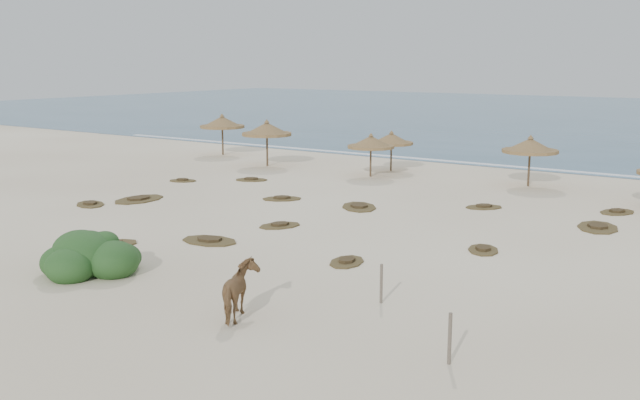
% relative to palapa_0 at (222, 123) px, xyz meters
% --- Properties ---
extents(ground, '(160.00, 160.00, 0.00)m').
position_rel_palapa_0_xyz_m(ground, '(18.47, -19.86, -2.38)').
color(ground, '#F6EACA').
rests_on(ground, ground).
extents(ocean, '(200.00, 100.00, 0.01)m').
position_rel_palapa_0_xyz_m(ocean, '(18.47, 55.14, -2.38)').
color(ocean, '#25536F').
rests_on(ocean, ground).
extents(foam_line, '(70.00, 0.60, 0.01)m').
position_rel_palapa_0_xyz_m(foam_line, '(18.47, 6.14, -2.38)').
color(foam_line, white).
rests_on(foam_line, ground).
extents(palapa_0, '(4.32, 4.32, 3.07)m').
position_rel_palapa_0_xyz_m(palapa_0, '(0.00, 0.00, 0.00)').
color(palapa_0, brown).
rests_on(palapa_0, ground).
extents(palapa_1, '(3.86, 3.86, 3.11)m').
position_rel_palapa_0_xyz_m(palapa_1, '(6.30, -2.65, 0.03)').
color(palapa_1, brown).
rests_on(palapa_1, ground).
extents(palapa_2, '(3.29, 3.29, 2.65)m').
position_rel_palapa_0_xyz_m(palapa_2, '(14.24, -2.65, -0.32)').
color(palapa_2, brown).
rests_on(palapa_2, ground).
extents(palapa_3, '(3.33, 3.33, 2.57)m').
position_rel_palapa_0_xyz_m(palapa_3, '(14.13, 0.12, -0.39)').
color(palapa_3, brown).
rests_on(palapa_3, ground).
extents(palapa_4, '(4.07, 4.07, 2.88)m').
position_rel_palapa_0_xyz_m(palapa_4, '(23.22, -0.60, -0.15)').
color(palapa_4, brown).
rests_on(palapa_4, ground).
extents(horse, '(1.61, 1.99, 1.53)m').
position_rel_palapa_0_xyz_m(horse, '(23.50, -25.58, -1.62)').
color(horse, olive).
rests_on(horse, ground).
extents(fence_post_near, '(0.10, 0.10, 1.16)m').
position_rel_palapa_0_xyz_m(fence_post_near, '(26.04, -22.34, -1.80)').
color(fence_post_near, '#6E6152').
rests_on(fence_post_near, ground).
extents(fence_post_far, '(0.11, 0.11, 1.24)m').
position_rel_palapa_0_xyz_m(fence_post_far, '(29.42, -25.16, -1.76)').
color(fence_post_far, '#6E6152').
rests_on(fence_post_far, ground).
extents(bush, '(3.61, 3.18, 1.61)m').
position_rel_palapa_0_xyz_m(bush, '(16.49, -25.12, -1.85)').
color(bush, '#2D5424').
rests_on(bush, ground).
extents(scrub_0, '(2.34, 2.05, 0.16)m').
position_rel_palapa_0_xyz_m(scrub_0, '(7.32, -17.81, -2.33)').
color(scrub_0, brown).
rests_on(scrub_0, ground).
extents(scrub_1, '(1.94, 2.91, 0.16)m').
position_rel_palapa_0_xyz_m(scrub_1, '(8.32, -15.62, -2.33)').
color(scrub_1, brown).
rests_on(scrub_1, ground).
extents(scrub_2, '(1.90, 2.18, 0.16)m').
position_rel_palapa_0_xyz_m(scrub_2, '(17.72, -16.26, -2.33)').
color(scrub_2, brown).
rests_on(scrub_2, ground).
extents(scrub_3, '(2.81, 2.94, 0.16)m').
position_rel_palapa_0_xyz_m(scrub_3, '(18.47, -11.01, -2.33)').
color(scrub_3, brown).
rests_on(scrub_3, ground).
extents(scrub_4, '(1.70, 2.01, 0.16)m').
position_rel_palapa_0_xyz_m(scrub_4, '(26.33, -15.20, -2.33)').
color(scrub_4, brown).
rests_on(scrub_4, ground).
extents(scrub_5, '(2.20, 2.84, 0.16)m').
position_rel_palapa_0_xyz_m(scrub_5, '(28.95, -9.05, -2.33)').
color(scrub_5, brown).
rests_on(scrub_5, ground).
extents(scrub_6, '(2.26, 1.97, 0.16)m').
position_rel_palapa_0_xyz_m(scrub_6, '(9.16, -7.78, -2.33)').
color(scrub_6, brown).
rests_on(scrub_6, ground).
extents(scrub_7, '(2.09, 2.10, 0.16)m').
position_rel_palapa_0_xyz_m(scrub_7, '(23.42, -7.71, -2.33)').
color(scrub_7, brown).
rests_on(scrub_7, ground).
extents(scrub_8, '(1.90, 1.61, 0.16)m').
position_rel_palapa_0_xyz_m(scrub_8, '(6.06, -10.27, -2.33)').
color(scrub_8, brown).
rests_on(scrub_8, ground).
extents(scrub_9, '(2.49, 1.75, 0.16)m').
position_rel_palapa_0_xyz_m(scrub_9, '(17.03, -19.85, -2.33)').
color(scrub_9, brown).
rests_on(scrub_9, ground).
extents(scrub_10, '(1.89, 2.23, 0.16)m').
position_rel_palapa_0_xyz_m(scrub_10, '(28.94, -5.35, -2.33)').
color(scrub_10, brown).
rests_on(scrub_10, ground).
extents(scrub_11, '(2.06, 2.46, 0.16)m').
position_rel_palapa_0_xyz_m(scrub_11, '(14.33, -22.41, -2.33)').
color(scrub_11, brown).
rests_on(scrub_11, ground).
extents(scrub_12, '(1.45, 1.91, 0.16)m').
position_rel_palapa_0_xyz_m(scrub_12, '(23.01, -19.38, -2.33)').
color(scrub_12, brown).
rests_on(scrub_12, ground).
extents(scrub_13, '(2.35, 2.25, 0.16)m').
position_rel_palapa_0_xyz_m(scrub_13, '(14.18, -11.44, -2.33)').
color(scrub_13, brown).
rests_on(scrub_13, ground).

